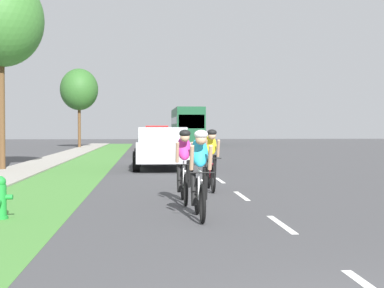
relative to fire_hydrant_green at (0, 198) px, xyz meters
The scene contains 14 objects.
ground_plane 13.94m from the fire_hydrant_green, 69.72° to the left, with size 120.00×120.00×0.00m, color #424244.
grass_verge 13.08m from the fire_hydrant_green, 90.00° to the left, with size 2.38×70.00×0.01m, color #478438.
sidewalk_concrete 13.24m from the fire_hydrant_green, 99.17° to the left, with size 1.84×70.00×0.10m, color #9E998E.
lane_markings_center 17.74m from the fire_hydrant_green, 74.20° to the left, with size 0.12×53.80×0.01m.
fire_hydrant_green is the anchor object (origin of this frame).
cyclist_lead 3.56m from the fire_hydrant_green, ahead, with size 0.42×1.72×1.58m.
cyclist_trailing 3.91m from the fire_hydrant_green, 29.18° to the left, with size 0.42×1.72×1.58m.
cyclist_distant 5.98m from the fire_hydrant_green, 44.89° to the left, with size 0.42×1.72×1.58m.
pickup_silver 12.54m from the fire_hydrant_green, 75.27° to the left, with size 2.22×5.10×1.64m.
sedan_white 23.19m from the fire_hydrant_green, 82.03° to the left, with size 1.98×4.30×1.52m.
suv_red 34.08m from the fire_hydrant_green, 84.34° to the left, with size 2.15×4.70×1.79m.
bus_dark_green 45.15m from the fire_hydrant_green, 81.76° to the left, with size 2.78×11.60×3.48m.
street_tree_near 13.28m from the fire_hydrant_green, 103.74° to the left, with size 3.21×3.21×7.45m.
street_tree_far 37.19m from the fire_hydrant_green, 94.51° to the left, with size 3.08×3.08×6.46m.
Camera 1 is at (-2.24, -3.32, 1.61)m, focal length 53.26 mm.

